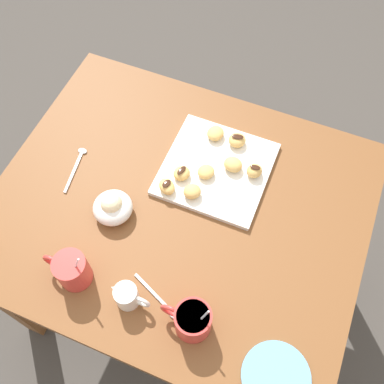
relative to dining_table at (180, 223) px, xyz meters
The scene contains 22 objects.
ground_plane 0.60m from the dining_table, ahead, with size 8.00×8.00×0.00m, color #423D38.
dining_table is the anchor object (origin of this frame).
pastry_plate_square 0.21m from the dining_table, 110.50° to the right, with size 0.31×0.31×0.02m, color silver.
coffee_mug_red_left 0.38m from the dining_table, 118.84° to the left, with size 0.13×0.09×0.14m.
coffee_mug_red_right 0.38m from the dining_table, 60.42° to the left, with size 0.13×0.09×0.15m.
cream_pitcher_white 0.34m from the dining_table, 88.07° to the left, with size 0.10×0.06×0.07m.
ice_cream_bowl 0.24m from the dining_table, 29.13° to the left, with size 0.11×0.11×0.08m.
saucer_sky_left 0.53m from the dining_table, 139.63° to the left, with size 0.17×0.17×0.01m, color #66A8DB.
loose_spoon_near_saucer 0.31m from the dining_table, 104.23° to the left, with size 0.15×0.07×0.01m.
loose_spoon_by_plate 0.36m from the dining_table, ahead, with size 0.04×0.16×0.01m.
beignet_0 0.25m from the dining_table, 120.98° to the right, with size 0.05×0.06×0.03m, color #E5B260.
beignet_1 0.31m from the dining_table, 108.02° to the right, with size 0.05×0.05×0.03m, color #E5B260.
chocolate_drizzle_1 0.32m from the dining_table, 108.02° to the right, with size 0.04×0.02×0.01m, color #381E11.
beignet_2 0.18m from the dining_table, 73.11° to the right, with size 0.05×0.05×0.03m, color #E5B260.
chocolate_drizzle_2 0.19m from the dining_table, 73.11° to the right, with size 0.04×0.02×0.01m, color #381E11.
beignet_3 0.16m from the dining_table, 122.07° to the right, with size 0.05×0.05×0.03m, color #E5B260.
beignet_4 0.19m from the dining_table, 107.56° to the right, with size 0.05×0.05×0.03m, color #E5B260.
beignet_5 0.30m from the dining_table, 93.00° to the right, with size 0.05×0.05×0.03m, color #E5B260.
beignet_6 0.16m from the dining_table, 31.38° to the right, with size 0.04×0.06×0.03m, color #E5B260.
chocolate_drizzle_6 0.18m from the dining_table, 31.38° to the right, with size 0.03×0.02×0.01m, color #381E11.
beignet_7 0.29m from the dining_table, 134.03° to the right, with size 0.04×0.05×0.04m, color #E5B260.
chocolate_drizzle_7 0.30m from the dining_table, 134.03° to the right, with size 0.03×0.02×0.01m, color #381E11.
Camera 1 is at (-0.26, 0.53, 1.86)m, focal length 41.95 mm.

